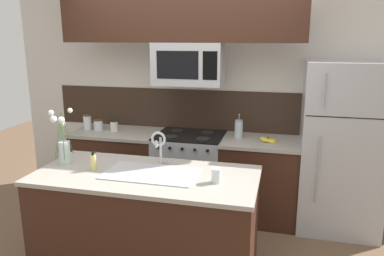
{
  "coord_description": "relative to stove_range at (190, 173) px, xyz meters",
  "views": [
    {
      "loc": [
        1.01,
        -3.06,
        2.0
      ],
      "look_at": [
        0.18,
        0.27,
        1.16
      ],
      "focal_mm": 35.0,
      "sensor_mm": 36.0,
      "label": 1
    }
  ],
  "objects": [
    {
      "name": "microwave",
      "position": [
        0.0,
        -0.02,
        1.25
      ],
      "size": [
        0.74,
        0.4,
        0.45
      ],
      "color": "#A8AAAF"
    },
    {
      "name": "refrigerator",
      "position": [
        1.61,
        0.02,
        0.42
      ],
      "size": [
        0.81,
        0.74,
        1.77
      ],
      "color": "#A8AAAF",
      "rests_on": "ground"
    },
    {
      "name": "ground_plane",
      "position": [
        -0.0,
        -0.9,
        -0.46
      ],
      "size": [
        10.0,
        10.0,
        0.0
      ],
      "primitive_type": "plane",
      "color": "brown"
    },
    {
      "name": "rear_partition",
      "position": [
        0.3,
        0.38,
        0.84
      ],
      "size": [
        5.2,
        0.1,
        2.6
      ],
      "primitive_type": "cube",
      "color": "silver",
      "rests_on": "ground"
    },
    {
      "name": "back_counter_left",
      "position": [
        -0.88,
        0.0,
        -0.01
      ],
      "size": [
        1.03,
        0.65,
        0.91
      ],
      "color": "#381E14",
      "rests_on": "ground"
    },
    {
      "name": "upper_cabinet_band",
      "position": [
        -0.09,
        -0.05,
        1.78
      ],
      "size": [
        2.58,
        0.34,
        0.6
      ],
      "primitive_type": "cube",
      "color": "#381E14"
    },
    {
      "name": "banana_bunch",
      "position": [
        0.87,
        -0.06,
        0.47
      ],
      "size": [
        0.19,
        0.12,
        0.08
      ],
      "color": "yellow",
      "rests_on": "back_counter_right"
    },
    {
      "name": "kitchen_sink",
      "position": [
        -0.01,
        -1.25,
        0.38
      ],
      "size": [
        0.76,
        0.44,
        0.16
      ],
      "color": "#ADAFB5",
      "rests_on": "island_counter"
    },
    {
      "name": "french_press",
      "position": [
        0.55,
        0.06,
        0.55
      ],
      "size": [
        0.09,
        0.09,
        0.27
      ],
      "color": "silver",
      "rests_on": "back_counter_right"
    },
    {
      "name": "splash_band",
      "position": [
        -0.0,
        0.32,
        0.69
      ],
      "size": [
        3.58,
        0.01,
        0.48
      ],
      "primitive_type": "cube",
      "color": "#332319",
      "rests_on": "rear_partition"
    },
    {
      "name": "island_counter",
      "position": [
        -0.05,
        -1.25,
        -0.01
      ],
      "size": [
        1.83,
        0.85,
        0.91
      ],
      "color": "#381E14",
      "rests_on": "ground"
    },
    {
      "name": "drinking_glass",
      "position": [
        0.54,
        -1.3,
        0.5
      ],
      "size": [
        0.07,
        0.07,
        0.11
      ],
      "color": "silver",
      "rests_on": "island_counter"
    },
    {
      "name": "storage_jar_short",
      "position": [
        -0.93,
        -0.0,
        0.51
      ],
      "size": [
        0.09,
        0.09,
        0.13
      ],
      "color": "silver",
      "rests_on": "back_counter_left"
    },
    {
      "name": "storage_jar_medium",
      "position": [
        -1.14,
        0.01,
        0.51
      ],
      "size": [
        0.11,
        0.11,
        0.13
      ],
      "color": "silver",
      "rests_on": "back_counter_left"
    },
    {
      "name": "storage_jar_tall",
      "position": [
        -1.28,
        0.01,
        0.54
      ],
      "size": [
        0.09,
        0.09,
        0.18
      ],
      "color": "silver",
      "rests_on": "back_counter_left"
    },
    {
      "name": "back_counter_right",
      "position": [
        0.79,
        0.0,
        -0.01
      ],
      "size": [
        0.86,
        0.65,
        0.91
      ],
      "color": "#381E14",
      "rests_on": "ground"
    },
    {
      "name": "sink_faucet",
      "position": [
        -0.01,
        -1.03,
        0.65
      ],
      "size": [
        0.14,
        0.14,
        0.31
      ],
      "color": "#B7BABF",
      "rests_on": "island_counter"
    },
    {
      "name": "stove_range",
      "position": [
        0.0,
        0.0,
        0.0
      ],
      "size": [
        0.76,
        0.64,
        0.93
      ],
      "color": "#A8AAAF",
      "rests_on": "ground"
    },
    {
      "name": "dish_soap_bottle",
      "position": [
        -0.51,
        -1.28,
        0.52
      ],
      "size": [
        0.06,
        0.05,
        0.16
      ],
      "color": "#DBCC75",
      "rests_on": "island_counter"
    },
    {
      "name": "flower_vase",
      "position": [
        -0.83,
        -1.19,
        0.61
      ],
      "size": [
        0.15,
        0.22,
        0.49
      ],
      "color": "silver",
      "rests_on": "island_counter"
    }
  ]
}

